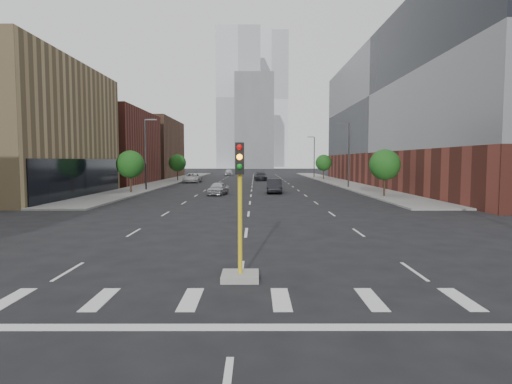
{
  "coord_description": "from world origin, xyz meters",
  "views": [
    {
      "loc": [
        0.49,
        -4.58,
        3.84
      ],
      "look_at": [
        0.52,
        13.56,
        2.5
      ],
      "focal_mm": 30.0,
      "sensor_mm": 36.0,
      "label": 1
    }
  ],
  "objects_px": {
    "car_distant": "(229,172)",
    "car_far_left": "(192,178)",
    "car_deep_right": "(261,176)",
    "median_traffic_signal": "(240,250)",
    "car_near_left": "(218,188)",
    "car_mid_right": "(274,186)"
  },
  "relations": [
    {
      "from": "car_distant",
      "to": "car_far_left",
      "type": "bearing_deg",
      "value": -101.25
    },
    {
      "from": "car_deep_right",
      "to": "median_traffic_signal",
      "type": "bearing_deg",
      "value": -94.93
    },
    {
      "from": "median_traffic_signal",
      "to": "car_near_left",
      "type": "height_order",
      "value": "median_traffic_signal"
    },
    {
      "from": "car_mid_right",
      "to": "car_far_left",
      "type": "bearing_deg",
      "value": 119.89
    },
    {
      "from": "car_deep_right",
      "to": "car_near_left",
      "type": "bearing_deg",
      "value": -102.31
    },
    {
      "from": "car_far_left",
      "to": "car_deep_right",
      "type": "distance_m",
      "value": 13.98
    },
    {
      "from": "median_traffic_signal",
      "to": "car_far_left",
      "type": "distance_m",
      "value": 61.63
    },
    {
      "from": "median_traffic_signal",
      "to": "car_near_left",
      "type": "xyz_separation_m",
      "value": [
        -3.66,
        33.95,
        -0.24
      ]
    },
    {
      "from": "car_near_left",
      "to": "car_mid_right",
      "type": "bearing_deg",
      "value": 33.45
    },
    {
      "from": "median_traffic_signal",
      "to": "car_distant",
      "type": "relative_size",
      "value": 0.91
    },
    {
      "from": "car_far_left",
      "to": "car_distant",
      "type": "bearing_deg",
      "value": 83.37
    },
    {
      "from": "car_far_left",
      "to": "car_distant",
      "type": "height_order",
      "value": "car_distant"
    },
    {
      "from": "car_distant",
      "to": "car_deep_right",
      "type": "bearing_deg",
      "value": -78.65
    },
    {
      "from": "car_deep_right",
      "to": "car_distant",
      "type": "height_order",
      "value": "car_distant"
    },
    {
      "from": "median_traffic_signal",
      "to": "car_distant",
      "type": "xyz_separation_m",
      "value": [
        -6.3,
        95.59,
        -0.15
      ]
    },
    {
      "from": "car_near_left",
      "to": "car_far_left",
      "type": "bearing_deg",
      "value": 113.9
    },
    {
      "from": "car_mid_right",
      "to": "car_deep_right",
      "type": "height_order",
      "value": "car_mid_right"
    },
    {
      "from": "car_mid_right",
      "to": "median_traffic_signal",
      "type": "bearing_deg",
      "value": -93.15
    },
    {
      "from": "car_near_left",
      "to": "car_mid_right",
      "type": "distance_m",
      "value": 6.96
    },
    {
      "from": "car_near_left",
      "to": "car_distant",
      "type": "distance_m",
      "value": 61.7
    },
    {
      "from": "car_mid_right",
      "to": "car_distant",
      "type": "relative_size",
      "value": 1.04
    },
    {
      "from": "car_distant",
      "to": "car_mid_right",
      "type": "bearing_deg",
      "value": -85.68
    }
  ]
}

